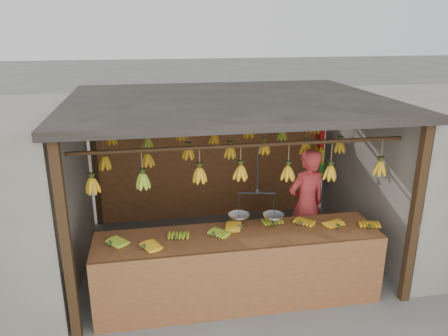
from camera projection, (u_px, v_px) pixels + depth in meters
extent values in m
plane|color=#5B5B57|center=(228.00, 255.00, 6.65)|extent=(80.00, 80.00, 0.00)
cube|color=black|center=(66.00, 246.00, 4.55)|extent=(0.10, 0.10, 2.30)
cube|color=black|center=(415.00, 217.00, 5.23)|extent=(0.10, 0.10, 2.30)
cube|color=black|center=(95.00, 161.00, 7.35)|extent=(0.10, 0.10, 2.30)
cube|color=black|center=(319.00, 150.00, 8.03)|extent=(0.10, 0.10, 2.30)
cube|color=black|center=(228.00, 101.00, 5.91)|extent=(4.30, 3.30, 0.10)
cylinder|color=black|center=(244.00, 145.00, 5.09)|extent=(4.00, 0.05, 0.05)
cylinder|color=black|center=(228.00, 127.00, 6.02)|extent=(4.00, 0.05, 0.05)
cylinder|color=black|center=(216.00, 113.00, 6.96)|extent=(4.00, 0.05, 0.05)
cube|color=brown|center=(212.00, 169.00, 7.77)|extent=(4.00, 0.06, 1.80)
cube|color=brown|center=(239.00, 238.00, 5.34)|extent=(3.50, 0.78, 0.08)
cube|color=brown|center=(245.00, 284.00, 5.11)|extent=(3.50, 0.04, 0.90)
cube|color=black|center=(101.00, 300.00, 4.89)|extent=(0.07, 0.07, 0.82)
cube|color=black|center=(373.00, 271.00, 5.44)|extent=(0.07, 0.07, 0.82)
cube|color=black|center=(105.00, 268.00, 5.52)|extent=(0.07, 0.07, 0.82)
cube|color=black|center=(349.00, 246.00, 6.08)|extent=(0.07, 0.07, 0.82)
ellipsoid|color=#92A523|center=(111.00, 245.00, 5.02)|extent=(0.30, 0.29, 0.06)
ellipsoid|color=orange|center=(144.00, 248.00, 4.94)|extent=(0.29, 0.27, 0.06)
ellipsoid|color=#92A523|center=(178.00, 239.00, 5.17)|extent=(0.22, 0.27, 0.06)
ellipsoid|color=#92A523|center=(215.00, 236.00, 5.24)|extent=(0.30, 0.29, 0.06)
ellipsoid|color=orange|center=(240.00, 227.00, 5.46)|extent=(0.28, 0.24, 0.06)
ellipsoid|color=#92A523|center=(275.00, 224.00, 5.54)|extent=(0.19, 0.25, 0.06)
ellipsoid|color=orange|center=(301.00, 224.00, 5.54)|extent=(0.30, 0.30, 0.06)
ellipsoid|color=orange|center=(339.00, 226.00, 5.48)|extent=(0.24, 0.28, 0.06)
ellipsoid|color=orange|center=(371.00, 227.00, 5.46)|extent=(0.23, 0.28, 0.06)
ellipsoid|color=orange|center=(93.00, 186.00, 4.96)|extent=(0.16, 0.16, 0.28)
ellipsoid|color=#92A523|center=(143.00, 181.00, 5.02)|extent=(0.16, 0.16, 0.28)
ellipsoid|color=orange|center=(200.00, 175.00, 5.12)|extent=(0.16, 0.16, 0.28)
ellipsoid|color=orange|center=(241.00, 173.00, 5.18)|extent=(0.16, 0.16, 0.28)
ellipsoid|color=orange|center=(288.00, 173.00, 5.32)|extent=(0.16, 0.16, 0.28)
ellipsoid|color=orange|center=(330.00, 173.00, 5.41)|extent=(0.16, 0.16, 0.28)
ellipsoid|color=orange|center=(380.00, 168.00, 5.47)|extent=(0.16, 0.16, 0.28)
ellipsoid|color=orange|center=(105.00, 163.00, 5.88)|extent=(0.16, 0.16, 0.28)
ellipsoid|color=orange|center=(148.00, 160.00, 5.98)|extent=(0.16, 0.16, 0.28)
ellipsoid|color=orange|center=(188.00, 153.00, 6.03)|extent=(0.16, 0.16, 0.28)
ellipsoid|color=orange|center=(230.00, 152.00, 6.11)|extent=(0.16, 0.16, 0.28)
ellipsoid|color=orange|center=(264.00, 148.00, 6.25)|extent=(0.16, 0.16, 0.28)
ellipsoid|color=orange|center=(306.00, 149.00, 6.31)|extent=(0.16, 0.16, 0.28)
ellipsoid|color=orange|center=(340.00, 146.00, 6.43)|extent=(0.16, 0.16, 0.28)
ellipsoid|color=orange|center=(112.00, 139.00, 6.77)|extent=(0.16, 0.16, 0.28)
ellipsoid|color=#92A523|center=(147.00, 143.00, 6.90)|extent=(0.16, 0.16, 0.28)
ellipsoid|color=orange|center=(182.00, 134.00, 6.94)|extent=(0.16, 0.16, 0.28)
ellipsoid|color=orange|center=(214.00, 139.00, 7.09)|extent=(0.16, 0.16, 0.28)
ellipsoid|color=orange|center=(249.00, 133.00, 7.15)|extent=(0.16, 0.16, 0.28)
ellipsoid|color=#92A523|center=(282.00, 135.00, 7.30)|extent=(0.16, 0.16, 0.28)
ellipsoid|color=orange|center=(315.00, 128.00, 7.38)|extent=(0.16, 0.16, 0.28)
cylinder|color=black|center=(257.00, 169.00, 5.21)|extent=(0.02, 0.02, 0.61)
cylinder|color=black|center=(257.00, 193.00, 5.31)|extent=(0.46, 0.11, 0.02)
cylinder|color=silver|center=(239.00, 215.00, 5.40)|extent=(0.25, 0.25, 0.02)
cylinder|color=silver|center=(273.00, 216.00, 5.40)|extent=(0.25, 0.25, 0.02)
imported|color=#BF3333|center=(306.00, 205.00, 6.35)|extent=(0.69, 0.54, 1.69)
cube|color=red|center=(320.00, 138.00, 7.80)|extent=(0.08, 0.26, 0.34)
cube|color=yellow|center=(319.00, 155.00, 7.89)|extent=(0.08, 0.26, 0.34)
cube|color=#199926|center=(318.00, 168.00, 7.97)|extent=(0.08, 0.26, 0.34)
cube|color=#1426BF|center=(317.00, 181.00, 8.06)|extent=(0.08, 0.26, 0.34)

